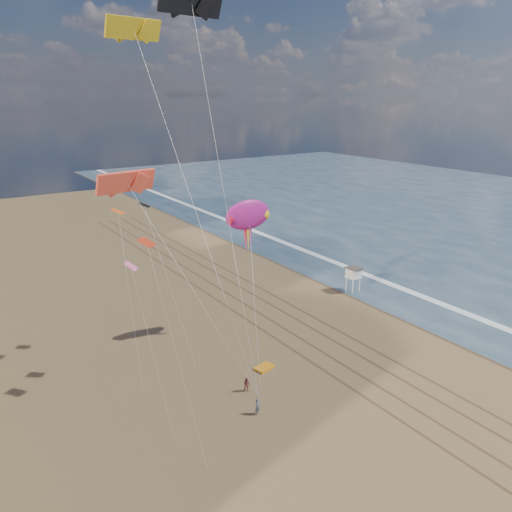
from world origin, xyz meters
The scene contains 12 objects.
ground centered at (0.00, 0.00, 0.00)m, with size 260.00×260.00×0.00m, color brown.
ocean centered at (75.00, 40.00, 0.00)m, with size 260.00×260.00×0.00m, color #2D4456.
wet_sand centered at (19.00, 40.00, 0.00)m, with size 260.00×260.00×0.00m, color #42301E.
foam centered at (23.20, 40.00, 0.00)m, with size 260.00×260.00×0.00m, color white.
tracks centered at (2.55, 30.00, 0.01)m, with size 7.68×120.00×0.01m.
lifeguard_stand centered at (16.49, 29.14, 2.75)m, with size 1.98×1.98×3.57m.
grounded_kite centered at (-6.03, 18.80, 0.11)m, with size 2.00×1.27×0.23m, color orange.
show_kite centered at (-3.15, 26.18, 14.28)m, with size 5.01×5.40×17.76m.
kite_flyer_a centered at (-10.91, 12.81, 0.78)m, with size 0.57×0.37×1.56m, color slate.
kite_flyer_b centered at (-9.78, 16.27, 0.73)m, with size 0.71×0.56×1.47m, color brown.
parafoils centered at (-13.76, 23.94, 30.53)m, with size 13.85×16.06×14.92m.
small_kites centered at (-16.20, 25.39, 14.60)m, with size 5.05×10.24×5.13m.
Camera 1 is at (-31.83, -18.13, 26.72)m, focal length 35.00 mm.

